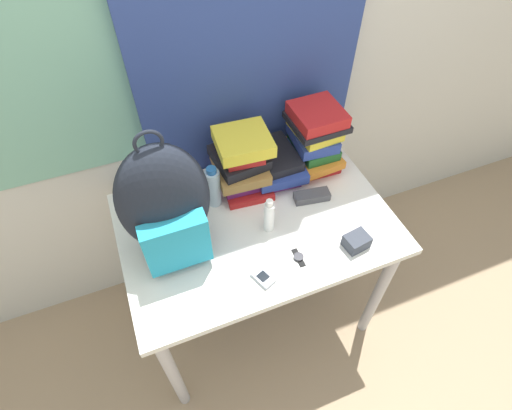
{
  "coord_description": "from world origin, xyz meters",
  "views": [
    {
      "loc": [
        -0.37,
        -0.56,
        2.06
      ],
      "look_at": [
        0.0,
        0.37,
        0.88
      ],
      "focal_mm": 28.0,
      "sensor_mm": 36.0,
      "label": 1
    }
  ],
  "objects_px": {
    "sunglasses_case": "(312,196)",
    "camera_pouch": "(357,241)",
    "backpack": "(165,205)",
    "cell_phone": "(263,278)",
    "book_stack_left": "(242,162)",
    "book_stack_right": "(314,138)",
    "sunscreen_bottle": "(269,216)",
    "water_bottle": "(213,187)",
    "book_stack_center": "(276,163)",
    "sports_bottle": "(233,176)",
    "wristwatch": "(299,257)"
  },
  "relations": [
    {
      "from": "book_stack_right",
      "to": "water_bottle",
      "type": "bearing_deg",
      "value": -172.64
    },
    {
      "from": "book_stack_right",
      "to": "camera_pouch",
      "type": "height_order",
      "value": "book_stack_right"
    },
    {
      "from": "backpack",
      "to": "book_stack_right",
      "type": "height_order",
      "value": "backpack"
    },
    {
      "from": "book_stack_center",
      "to": "camera_pouch",
      "type": "distance_m",
      "value": 0.49
    },
    {
      "from": "book_stack_center",
      "to": "water_bottle",
      "type": "distance_m",
      "value": 0.31
    },
    {
      "from": "book_stack_right",
      "to": "water_bottle",
      "type": "xyz_separation_m",
      "value": [
        -0.48,
        -0.06,
        -0.06
      ]
    },
    {
      "from": "book_stack_left",
      "to": "sunscreen_bottle",
      "type": "distance_m",
      "value": 0.27
    },
    {
      "from": "camera_pouch",
      "to": "wristwatch",
      "type": "relative_size",
      "value": 1.21
    },
    {
      "from": "book_stack_center",
      "to": "wristwatch",
      "type": "relative_size",
      "value": 3.37
    },
    {
      "from": "backpack",
      "to": "camera_pouch",
      "type": "bearing_deg",
      "value": -22.11
    },
    {
      "from": "water_bottle",
      "to": "sports_bottle",
      "type": "relative_size",
      "value": 0.86
    },
    {
      "from": "water_bottle",
      "to": "backpack",
      "type": "bearing_deg",
      "value": -144.15
    },
    {
      "from": "sports_bottle",
      "to": "wristwatch",
      "type": "height_order",
      "value": "sports_bottle"
    },
    {
      "from": "sports_bottle",
      "to": "camera_pouch",
      "type": "distance_m",
      "value": 0.56
    },
    {
      "from": "sports_bottle",
      "to": "sunscreen_bottle",
      "type": "height_order",
      "value": "sports_bottle"
    },
    {
      "from": "sunglasses_case",
      "to": "wristwatch",
      "type": "height_order",
      "value": "sunglasses_case"
    },
    {
      "from": "cell_phone",
      "to": "book_stack_center",
      "type": "bearing_deg",
      "value": 61.58
    },
    {
      "from": "backpack",
      "to": "sports_bottle",
      "type": "distance_m",
      "value": 0.36
    },
    {
      "from": "sports_bottle",
      "to": "sunglasses_case",
      "type": "height_order",
      "value": "sports_bottle"
    },
    {
      "from": "sports_bottle",
      "to": "cell_phone",
      "type": "xyz_separation_m",
      "value": [
        -0.04,
        -0.43,
        -0.1
      ]
    },
    {
      "from": "cell_phone",
      "to": "wristwatch",
      "type": "relative_size",
      "value": 1.17
    },
    {
      "from": "backpack",
      "to": "water_bottle",
      "type": "height_order",
      "value": "backpack"
    },
    {
      "from": "book_stack_right",
      "to": "sunscreen_bottle",
      "type": "bearing_deg",
      "value": -139.9
    },
    {
      "from": "backpack",
      "to": "cell_phone",
      "type": "distance_m",
      "value": 0.43
    },
    {
      "from": "backpack",
      "to": "wristwatch",
      "type": "height_order",
      "value": "backpack"
    },
    {
      "from": "sunscreen_bottle",
      "to": "cell_phone",
      "type": "height_order",
      "value": "sunscreen_bottle"
    },
    {
      "from": "book_stack_right",
      "to": "sunscreen_bottle",
      "type": "height_order",
      "value": "book_stack_right"
    },
    {
      "from": "water_bottle",
      "to": "cell_phone",
      "type": "relative_size",
      "value": 2.06
    },
    {
      "from": "book_stack_right",
      "to": "cell_phone",
      "type": "distance_m",
      "value": 0.66
    },
    {
      "from": "sunglasses_case",
      "to": "book_stack_left",
      "type": "bearing_deg",
      "value": 141.46
    },
    {
      "from": "camera_pouch",
      "to": "book_stack_center",
      "type": "bearing_deg",
      "value": 105.3
    },
    {
      "from": "water_bottle",
      "to": "sunscreen_bottle",
      "type": "bearing_deg",
      "value": -53.46
    },
    {
      "from": "book_stack_center",
      "to": "wristwatch",
      "type": "height_order",
      "value": "book_stack_center"
    },
    {
      "from": "sunglasses_case",
      "to": "camera_pouch",
      "type": "relative_size",
      "value": 1.56
    },
    {
      "from": "book_stack_left",
      "to": "water_bottle",
      "type": "xyz_separation_m",
      "value": [
        -0.14,
        -0.06,
        -0.04
      ]
    },
    {
      "from": "cell_phone",
      "to": "sports_bottle",
      "type": "bearing_deg",
      "value": 84.61
    },
    {
      "from": "book_stack_left",
      "to": "sunscreen_bottle",
      "type": "relative_size",
      "value": 1.78
    },
    {
      "from": "backpack",
      "to": "camera_pouch",
      "type": "relative_size",
      "value": 5.49
    },
    {
      "from": "backpack",
      "to": "sunglasses_case",
      "type": "distance_m",
      "value": 0.63
    },
    {
      "from": "water_bottle",
      "to": "book_stack_left",
      "type": "bearing_deg",
      "value": 21.69
    },
    {
      "from": "water_bottle",
      "to": "sunglasses_case",
      "type": "relative_size",
      "value": 1.26
    },
    {
      "from": "book_stack_center",
      "to": "sports_bottle",
      "type": "distance_m",
      "value": 0.23
    },
    {
      "from": "water_bottle",
      "to": "wristwatch",
      "type": "distance_m",
      "value": 0.44
    },
    {
      "from": "book_stack_center",
      "to": "camera_pouch",
      "type": "bearing_deg",
      "value": -74.7
    },
    {
      "from": "sunscreen_bottle",
      "to": "sports_bottle",
      "type": "bearing_deg",
      "value": 106.53
    },
    {
      "from": "backpack",
      "to": "book_stack_left",
      "type": "xyz_separation_m",
      "value": [
        0.35,
        0.21,
        -0.11
      ]
    },
    {
      "from": "backpack",
      "to": "sunscreen_bottle",
      "type": "relative_size",
      "value": 3.31
    },
    {
      "from": "water_bottle",
      "to": "sports_bottle",
      "type": "distance_m",
      "value": 0.09
    },
    {
      "from": "sunscreen_bottle",
      "to": "sunglasses_case",
      "type": "bearing_deg",
      "value": 18.38
    },
    {
      "from": "backpack",
      "to": "cell_phone",
      "type": "height_order",
      "value": "backpack"
    }
  ]
}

